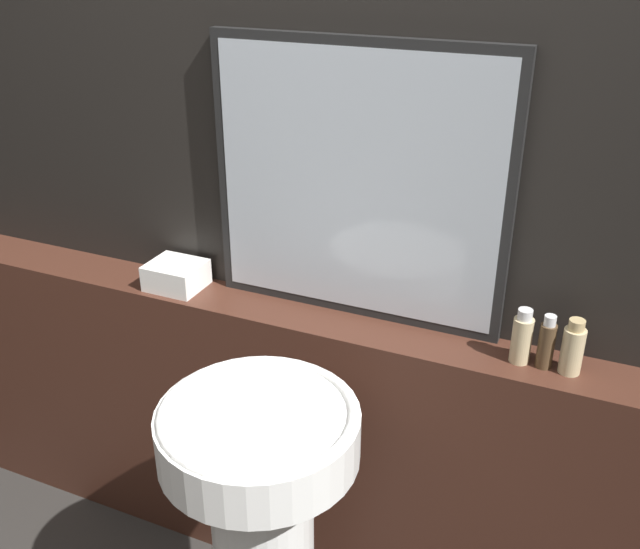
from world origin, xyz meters
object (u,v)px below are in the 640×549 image
at_px(towel_stack, 176,275).
at_px(shampoo_bottle, 522,338).
at_px(conditioner_bottle, 546,343).
at_px(mirror, 356,186).
at_px(pedestal_sink, 263,526).
at_px(lotion_bottle, 573,348).

bearing_deg(towel_stack, shampoo_bottle, 0.00).
bearing_deg(conditioner_bottle, mirror, 172.38).
distance_m(mirror, towel_stack, 0.65).
bearing_deg(pedestal_sink, towel_stack, 139.19).
height_order(pedestal_sink, mirror, mirror).
relative_size(pedestal_sink, shampoo_bottle, 6.40).
bearing_deg(towel_stack, conditioner_bottle, 0.00).
height_order(pedestal_sink, shampoo_bottle, shampoo_bottle).
distance_m(pedestal_sink, towel_stack, 0.79).
relative_size(shampoo_bottle, lotion_bottle, 1.01).
relative_size(pedestal_sink, lotion_bottle, 6.47).
distance_m(mirror, lotion_bottle, 0.68).
height_order(towel_stack, lotion_bottle, lotion_bottle).
relative_size(pedestal_sink, towel_stack, 5.84).
distance_m(pedestal_sink, shampoo_bottle, 0.80).
distance_m(pedestal_sink, mirror, 0.90).
xyz_separation_m(pedestal_sink, conditioner_bottle, (0.57, 0.45, 0.42)).
bearing_deg(conditioner_bottle, towel_stack, -180.00).
relative_size(mirror, lotion_bottle, 5.63).
xyz_separation_m(shampoo_bottle, conditioner_bottle, (0.06, 0.00, -0.00)).
bearing_deg(mirror, lotion_bottle, -6.85).
height_order(towel_stack, shampoo_bottle, shampoo_bottle).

